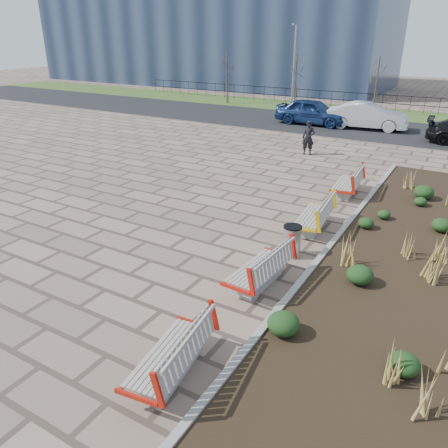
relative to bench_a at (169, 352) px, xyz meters
The scene contains 19 objects.
ground 3.38m from the bench_a, 154.00° to the left, with size 120.00×120.00×0.00m, color #806858.
planting_bed 7.25m from the bench_a, 63.30° to the left, with size 4.50×18.00×0.10m, color black.
planting_curb 6.54m from the bench_a, 81.90° to the left, with size 0.16×18.00×0.15m, color gray.
grass_verge_far 29.62m from the bench_a, 95.81° to the left, with size 80.00×5.00×0.04m, color #33511E.
road 23.66m from the bench_a, 97.29° to the left, with size 80.00×7.00×0.02m, color black.
bench_a is the anchor object (origin of this frame).
bench_b 3.51m from the bench_a, 90.00° to the left, with size 0.90×2.10×1.00m, color red, non-canonical shape.
bench_c 7.25m from the bench_a, 90.00° to the left, with size 0.90×2.10×1.00m, color yellow, non-canonical shape.
bench_d 10.90m from the bench_a, 90.00° to the left, with size 0.90×2.10×1.00m, color red, non-canonical shape.
litter_bin 5.30m from the bench_a, 88.61° to the left, with size 0.48×0.48×0.86m, color #B2B2B7.
pedestrian 15.99m from the bench_a, 101.84° to the left, with size 0.60×0.40×1.66m, color black.
car_blue 23.70m from the bench_a, 104.01° to the left, with size 1.90×4.73×1.61m, color navy.
car_silver 23.44m from the bench_a, 95.62° to the left, with size 1.68×4.82×1.59m, color #AFB3B8.
tree_a 31.77m from the bench_a, 118.21° to the left, with size 1.40×1.40×4.00m, color #4C3D2D, non-canonical shape.
tree_b 29.42m from the bench_a, 107.84° to the left, with size 1.40×1.40×4.00m, color #4C3D2D, non-canonical shape.
tree_c 28.17m from the bench_a, 96.12° to the left, with size 1.40×1.40×4.00m, color #4C3D2D, non-canonical shape.
lamp_west 29.01m from the bench_a, 108.14° to the left, with size 0.24×0.60×6.00m, color gray, non-canonical shape.
railing_fence 31.11m from the bench_a, 95.53° to the left, with size 44.00×0.10×1.20m, color black, non-canonical shape.
building_glass 48.92m from the bench_a, 121.09° to the left, with size 40.00×14.00×15.00m, color #192338.
Camera 1 is at (6.89, -6.18, 5.62)m, focal length 35.00 mm.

